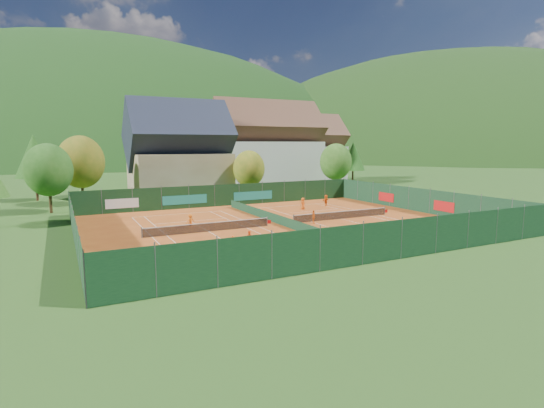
{
  "coord_description": "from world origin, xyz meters",
  "views": [
    {
      "loc": [
        -20.86,
        -39.4,
        8.58
      ],
      "look_at": [
        0.0,
        2.0,
        2.0
      ],
      "focal_mm": 28.0,
      "sensor_mm": 36.0,
      "label": 1
    }
  ],
  "objects_px": {
    "chalet": "(179,156)",
    "hotel_block_b": "(307,153)",
    "hotel_block_a": "(267,150)",
    "player_left_far": "(190,221)",
    "player_right_far_b": "(326,200)",
    "ball_hopper": "(461,229)",
    "player_right_far_a": "(303,204)",
    "player_left_near": "(234,244)",
    "player_right_near": "(314,217)",
    "player_left_mid": "(250,238)"
  },
  "relations": [
    {
      "from": "player_left_near",
      "to": "player_left_far",
      "type": "relative_size",
      "value": 0.91
    },
    {
      "from": "hotel_block_a",
      "to": "player_left_far",
      "type": "height_order",
      "value": "hotel_block_a"
    },
    {
      "from": "chalet",
      "to": "player_right_far_b",
      "type": "xyz_separation_m",
      "value": [
        15.16,
        -20.56,
        -5.83
      ]
    },
    {
      "from": "ball_hopper",
      "to": "player_right_far_a",
      "type": "distance_m",
      "value": 20.94
    },
    {
      "from": "player_left_far",
      "to": "player_right_near",
      "type": "distance_m",
      "value": 13.13
    },
    {
      "from": "player_right_far_b",
      "to": "hotel_block_b",
      "type": "bearing_deg",
      "value": -139.77
    },
    {
      "from": "player_right_near",
      "to": "player_right_far_a",
      "type": "height_order",
      "value": "player_right_far_a"
    },
    {
      "from": "chalet",
      "to": "hotel_block_b",
      "type": "distance_m",
      "value": 35.85
    },
    {
      "from": "hotel_block_b",
      "to": "ball_hopper",
      "type": "height_order",
      "value": "hotel_block_b"
    },
    {
      "from": "hotel_block_b",
      "to": "player_right_far_a",
      "type": "height_order",
      "value": "hotel_block_b"
    },
    {
      "from": "hotel_block_b",
      "to": "player_left_near",
      "type": "distance_m",
      "value": 65.42
    },
    {
      "from": "ball_hopper",
      "to": "chalet",
      "type": "bearing_deg",
      "value": 110.81
    },
    {
      "from": "hotel_block_a",
      "to": "player_left_near",
      "type": "bearing_deg",
      "value": -119.08
    },
    {
      "from": "player_left_far",
      "to": "player_left_near",
      "type": "bearing_deg",
      "value": 79.95
    },
    {
      "from": "ball_hopper",
      "to": "player_left_far",
      "type": "relative_size",
      "value": 0.55
    },
    {
      "from": "chalet",
      "to": "player_right_far_a",
      "type": "distance_m",
      "value": 25.03
    },
    {
      "from": "ball_hopper",
      "to": "player_left_mid",
      "type": "distance_m",
      "value": 20.31
    },
    {
      "from": "hotel_block_a",
      "to": "player_right_near",
      "type": "height_order",
      "value": "hotel_block_a"
    },
    {
      "from": "hotel_block_b",
      "to": "player_right_near",
      "type": "height_order",
      "value": "hotel_block_b"
    },
    {
      "from": "chalet",
      "to": "player_right_near",
      "type": "xyz_separation_m",
      "value": [
        6.54,
        -31.01,
        -5.88
      ]
    },
    {
      "from": "hotel_block_b",
      "to": "player_right_far_a",
      "type": "relative_size",
      "value": 11.02
    },
    {
      "from": "ball_hopper",
      "to": "player_left_near",
      "type": "distance_m",
      "value": 22.04
    },
    {
      "from": "ball_hopper",
      "to": "player_left_mid",
      "type": "xyz_separation_m",
      "value": [
        -19.61,
        5.28,
        0.06
      ]
    },
    {
      "from": "hotel_block_b",
      "to": "player_left_far",
      "type": "distance_m",
      "value": 57.17
    },
    {
      "from": "player_left_near",
      "to": "hotel_block_b",
      "type": "bearing_deg",
      "value": 27.24
    },
    {
      "from": "player_right_far_a",
      "to": "player_left_mid",
      "type": "bearing_deg",
      "value": 29.43
    },
    {
      "from": "chalet",
      "to": "hotel_block_b",
      "type": "height_order",
      "value": "chalet"
    },
    {
      "from": "ball_hopper",
      "to": "player_left_mid",
      "type": "bearing_deg",
      "value": 164.94
    },
    {
      "from": "chalet",
      "to": "ball_hopper",
      "type": "distance_m",
      "value": 45.48
    },
    {
      "from": "player_right_far_b",
      "to": "player_left_mid",
      "type": "bearing_deg",
      "value": 18.52
    },
    {
      "from": "player_right_far_a",
      "to": "player_right_far_b",
      "type": "height_order",
      "value": "player_right_far_b"
    },
    {
      "from": "player_right_near",
      "to": "player_right_far_b",
      "type": "distance_m",
      "value": 13.55
    },
    {
      "from": "ball_hopper",
      "to": "player_left_mid",
      "type": "relative_size",
      "value": 0.65
    },
    {
      "from": "player_right_far_a",
      "to": "hotel_block_a",
      "type": "bearing_deg",
      "value": -123.75
    },
    {
      "from": "ball_hopper",
      "to": "player_right_far_a",
      "type": "relative_size",
      "value": 0.51
    },
    {
      "from": "player_left_near",
      "to": "player_right_near",
      "type": "relative_size",
      "value": 0.89
    },
    {
      "from": "hotel_block_a",
      "to": "player_right_near",
      "type": "xyz_separation_m",
      "value": [
        -12.46,
        -37.01,
        -6.64
      ]
    },
    {
      "from": "chalet",
      "to": "player_left_mid",
      "type": "relative_size",
      "value": 13.15
    },
    {
      "from": "player_left_mid",
      "to": "player_right_near",
      "type": "relative_size",
      "value": 0.83
    },
    {
      "from": "hotel_block_a",
      "to": "player_right_far_a",
      "type": "relative_size",
      "value": 13.77
    },
    {
      "from": "hotel_block_b",
      "to": "player_left_near",
      "type": "height_order",
      "value": "hotel_block_b"
    },
    {
      "from": "hotel_block_b",
      "to": "player_right_near",
      "type": "xyz_separation_m",
      "value": [
        -26.46,
        -45.01,
        -5.88
      ]
    },
    {
      "from": "hotel_block_a",
      "to": "ball_hopper",
      "type": "distance_m",
      "value": 48.71
    },
    {
      "from": "chalet",
      "to": "ball_hopper",
      "type": "xyz_separation_m",
      "value": [
        16.02,
        -42.13,
        -6.07
      ]
    },
    {
      "from": "player_left_mid",
      "to": "player_right_far_b",
      "type": "xyz_separation_m",
      "value": [
        18.75,
        16.29,
        0.18
      ]
    },
    {
      "from": "ball_hopper",
      "to": "player_right_far_b",
      "type": "distance_m",
      "value": 21.59
    },
    {
      "from": "player_left_far",
      "to": "player_right_far_b",
      "type": "height_order",
      "value": "player_right_far_b"
    },
    {
      "from": "player_left_near",
      "to": "player_right_near",
      "type": "distance_m",
      "value": 14.3
    },
    {
      "from": "player_right_near",
      "to": "player_right_far_b",
      "type": "bearing_deg",
      "value": -12.14
    },
    {
      "from": "ball_hopper",
      "to": "player_right_far_a",
      "type": "xyz_separation_m",
      "value": [
        -5.4,
        20.23,
        0.23
      ]
    }
  ]
}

